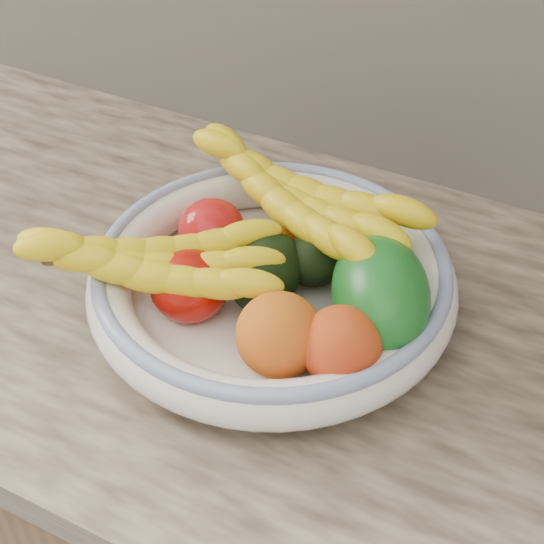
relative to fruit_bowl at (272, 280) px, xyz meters
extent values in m
cube|color=brown|center=(0.00, 0.02, -0.52)|extent=(2.40, 0.62, 0.86)
cube|color=tan|center=(0.00, 0.02, -0.07)|extent=(2.44, 0.66, 0.04)
cylinder|color=silver|center=(0.00, 0.00, -0.04)|extent=(0.13, 0.13, 0.02)
cylinder|color=silver|center=(0.00, 0.00, -0.03)|extent=(0.32, 0.32, 0.01)
torus|color=silver|center=(0.00, 0.00, 0.00)|extent=(0.39, 0.39, 0.05)
torus|color=#355197|center=(0.00, 0.00, 0.02)|extent=(0.37, 0.37, 0.02)
ellipsoid|color=orange|center=(-0.02, 0.10, 0.01)|extent=(0.06, 0.06, 0.04)
ellipsoid|color=#FF6605|center=(0.03, 0.11, 0.01)|extent=(0.07, 0.07, 0.05)
ellipsoid|color=red|center=(-0.09, 0.03, 0.01)|extent=(0.08, 0.08, 0.07)
ellipsoid|color=#A30D06|center=(-0.06, -0.06, 0.01)|extent=(0.09, 0.09, 0.07)
ellipsoid|color=black|center=(0.00, -0.01, 0.02)|extent=(0.08, 0.11, 0.07)
ellipsoid|color=black|center=(0.04, 0.04, 0.02)|extent=(0.09, 0.11, 0.06)
ellipsoid|color=#105617|center=(0.12, 0.00, 0.03)|extent=(0.18, 0.19, 0.13)
ellipsoid|color=orange|center=(0.05, -0.08, 0.02)|extent=(0.11, 0.11, 0.08)
ellipsoid|color=orange|center=(0.11, -0.07, 0.02)|extent=(0.10, 0.10, 0.08)
camera|label=1|loc=(0.30, -0.59, 0.58)|focal=55.00mm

